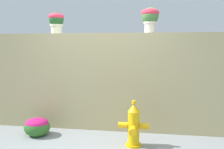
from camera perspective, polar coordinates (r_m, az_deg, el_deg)
name	(u,v)px	position (r m, az deg, el deg)	size (l,w,h in m)	color
ground_plane	(93,146)	(3.95, -4.46, -16.57)	(24.00, 24.00, 0.00)	gray
stone_wall	(104,81)	(4.58, -1.93, -1.62)	(5.99, 0.42, 1.80)	tan
potted_plant_1	(56,21)	(4.84, -13.04, 12.31)	(0.29, 0.29, 0.41)	beige
potted_plant_2	(150,17)	(4.48, 9.02, 13.34)	(0.32, 0.32, 0.46)	beige
fire_hydrant	(134,126)	(3.85, 5.13, -12.12)	(0.48, 0.38, 0.73)	#E7B50C
flower_bush_left	(37,126)	(4.51, -17.32, -11.57)	(0.45, 0.41, 0.33)	#306727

